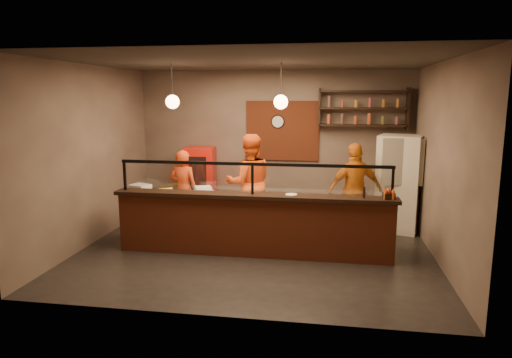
% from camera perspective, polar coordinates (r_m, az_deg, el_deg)
% --- Properties ---
extents(floor, '(6.00, 6.00, 0.00)m').
position_cam_1_polar(floor, '(8.07, -0.07, -8.82)').
color(floor, black).
rests_on(floor, ground).
extents(ceiling, '(6.00, 6.00, 0.00)m').
position_cam_1_polar(ceiling, '(7.65, -0.08, 14.46)').
color(ceiling, '#37322A').
rests_on(ceiling, wall_back).
extents(wall_back, '(6.00, 0.00, 6.00)m').
position_cam_1_polar(wall_back, '(10.16, 2.19, 4.38)').
color(wall_back, '#766756').
rests_on(wall_back, floor).
extents(wall_left, '(0.00, 5.00, 5.00)m').
position_cam_1_polar(wall_left, '(8.70, -20.01, 2.77)').
color(wall_left, '#766756').
rests_on(wall_left, floor).
extents(wall_right, '(0.00, 5.00, 5.00)m').
position_cam_1_polar(wall_right, '(7.81, 22.22, 1.84)').
color(wall_right, '#766756').
rests_on(wall_right, floor).
extents(wall_front, '(6.00, 0.00, 6.00)m').
position_cam_1_polar(wall_front, '(5.28, -4.42, -1.13)').
color(wall_front, '#766756').
rests_on(wall_front, floor).
extents(brick_patch, '(1.60, 0.04, 1.30)m').
position_cam_1_polar(brick_patch, '(10.08, 3.31, 6.03)').
color(brick_patch, brown).
rests_on(brick_patch, wall_back).
extents(service_counter, '(4.60, 0.25, 1.00)m').
position_cam_1_polar(service_counter, '(7.64, -0.44, -6.01)').
color(service_counter, brown).
rests_on(service_counter, floor).
extents(counter_ledge, '(4.70, 0.37, 0.06)m').
position_cam_1_polar(counter_ledge, '(7.51, -0.44, -2.12)').
color(counter_ledge, black).
rests_on(counter_ledge, service_counter).
extents(worktop_cabinet, '(4.60, 0.75, 0.85)m').
position_cam_1_polar(worktop_cabinet, '(8.14, 0.15, -5.54)').
color(worktop_cabinet, gray).
rests_on(worktop_cabinet, floor).
extents(worktop, '(4.60, 0.75, 0.05)m').
position_cam_1_polar(worktop, '(8.02, 0.16, -2.45)').
color(worktop, white).
rests_on(worktop, worktop_cabinet).
extents(sneeze_guard, '(4.50, 0.05, 0.52)m').
position_cam_1_polar(sneeze_guard, '(7.44, -0.44, 0.44)').
color(sneeze_guard, white).
rests_on(sneeze_guard, counter_ledge).
extents(wall_shelving, '(1.84, 0.28, 0.85)m').
position_cam_1_polar(wall_shelving, '(9.88, 13.22, 8.60)').
color(wall_shelving, black).
rests_on(wall_shelving, wall_back).
extents(wall_clock, '(0.30, 0.04, 0.30)m').
position_cam_1_polar(wall_clock, '(10.07, 2.75, 7.18)').
color(wall_clock, black).
rests_on(wall_clock, wall_back).
extents(pendant_left, '(0.24, 0.24, 0.77)m').
position_cam_1_polar(pendant_left, '(8.20, -10.40, 9.48)').
color(pendant_left, black).
rests_on(pendant_left, ceiling).
extents(pendant_right, '(0.24, 0.24, 0.77)m').
position_cam_1_polar(pendant_right, '(7.78, 3.11, 9.60)').
color(pendant_right, black).
rests_on(pendant_right, ceiling).
extents(cook_left, '(0.64, 0.47, 1.61)m').
position_cam_1_polar(cook_left, '(9.19, -9.02, -1.38)').
color(cook_left, red).
rests_on(cook_left, floor).
extents(cook_mid, '(1.12, 0.99, 1.93)m').
position_cam_1_polar(cook_mid, '(8.97, -0.84, -0.50)').
color(cook_mid, '#EB5516').
rests_on(cook_mid, floor).
extents(cook_right, '(1.13, 0.78, 1.79)m').
position_cam_1_polar(cook_right, '(8.88, 12.27, -1.32)').
color(cook_right, '#CB6B13').
rests_on(cook_right, floor).
extents(fridge, '(0.97, 0.93, 1.90)m').
position_cam_1_polar(fridge, '(9.43, 17.39, -0.53)').
color(fridge, beige).
rests_on(fridge, floor).
extents(red_cooler, '(0.71, 0.66, 1.54)m').
position_cam_1_polar(red_cooler, '(10.26, -7.01, -0.32)').
color(red_cooler, red).
rests_on(red_cooler, floor).
extents(pizza_dough, '(0.61, 0.61, 0.01)m').
position_cam_1_polar(pizza_dough, '(7.98, 2.31, -2.29)').
color(pizza_dough, silver).
rests_on(pizza_dough, worktop).
extents(prep_tub_a, '(0.42, 0.38, 0.17)m').
position_cam_1_polar(prep_tub_a, '(8.55, -14.29, -1.23)').
color(prep_tub_a, silver).
rests_on(prep_tub_a, worktop).
extents(prep_tub_b, '(0.35, 0.32, 0.14)m').
position_cam_1_polar(prep_tub_b, '(8.28, -6.63, -1.43)').
color(prep_tub_b, white).
rests_on(prep_tub_b, worktop).
extents(prep_tub_c, '(0.35, 0.31, 0.15)m').
position_cam_1_polar(prep_tub_c, '(7.93, -6.60, -1.94)').
color(prep_tub_c, white).
rests_on(prep_tub_c, worktop).
extents(rolling_pin, '(0.36, 0.25, 0.06)m').
position_cam_1_polar(rolling_pin, '(8.64, -11.65, -1.35)').
color(rolling_pin, gold).
rests_on(rolling_pin, worktop).
extents(condiment_caddy, '(0.20, 0.17, 0.09)m').
position_cam_1_polar(condiment_caddy, '(7.44, 16.27, -2.04)').
color(condiment_caddy, black).
rests_on(condiment_caddy, counter_ledge).
extents(pepper_mill, '(0.05, 0.05, 0.18)m').
position_cam_1_polar(pepper_mill, '(7.40, 13.33, -1.63)').
color(pepper_mill, black).
rests_on(pepper_mill, counter_ledge).
extents(small_plate, '(0.24, 0.24, 0.01)m').
position_cam_1_polar(small_plate, '(7.46, 4.42, -1.96)').
color(small_plate, silver).
rests_on(small_plate, counter_ledge).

